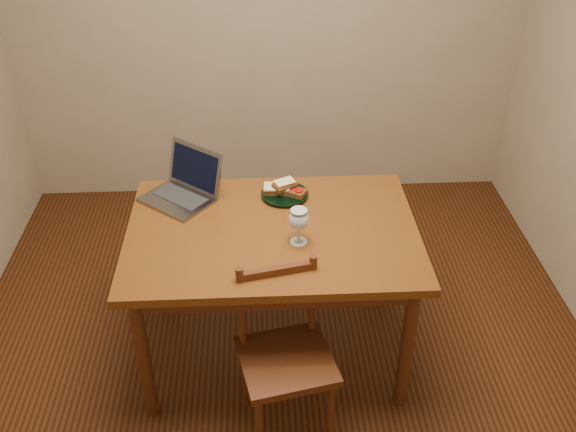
{
  "coord_description": "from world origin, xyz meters",
  "views": [
    {
      "loc": [
        -0.08,
        -2.3,
        2.39
      ],
      "look_at": [
        0.05,
        0.05,
        0.8
      ],
      "focal_mm": 40.0,
      "sensor_mm": 36.0,
      "label": 1
    }
  ],
  "objects_px": {
    "chair": "(285,349)",
    "plate": "(285,195)",
    "milk_glass": "(299,226)",
    "laptop": "(185,185)",
    "table": "(273,245)"
  },
  "relations": [
    {
      "from": "table",
      "to": "plate",
      "type": "height_order",
      "value": "plate"
    },
    {
      "from": "table",
      "to": "laptop",
      "type": "xyz_separation_m",
      "value": [
        -0.41,
        0.3,
        0.15
      ]
    },
    {
      "from": "chair",
      "to": "plate",
      "type": "relative_size",
      "value": 1.96
    },
    {
      "from": "chair",
      "to": "plate",
      "type": "xyz_separation_m",
      "value": [
        0.03,
        0.71,
        0.31
      ]
    },
    {
      "from": "table",
      "to": "chair",
      "type": "xyz_separation_m",
      "value": [
        0.03,
        -0.44,
        -0.22
      ]
    },
    {
      "from": "chair",
      "to": "laptop",
      "type": "xyz_separation_m",
      "value": [
        -0.44,
        0.74,
        0.36
      ]
    },
    {
      "from": "milk_glass",
      "to": "laptop",
      "type": "relative_size",
      "value": 0.4
    },
    {
      "from": "milk_glass",
      "to": "laptop",
      "type": "height_order",
      "value": "laptop"
    },
    {
      "from": "table",
      "to": "chair",
      "type": "height_order",
      "value": "chair"
    },
    {
      "from": "chair",
      "to": "table",
      "type": "bearing_deg",
      "value": 82.24
    },
    {
      "from": "table",
      "to": "chair",
      "type": "bearing_deg",
      "value": -85.53
    },
    {
      "from": "plate",
      "to": "chair",
      "type": "bearing_deg",
      "value": -92.71
    },
    {
      "from": "plate",
      "to": "laptop",
      "type": "xyz_separation_m",
      "value": [
        -0.47,
        0.03,
        0.05
      ]
    },
    {
      "from": "table",
      "to": "plate",
      "type": "bearing_deg",
      "value": 75.92
    },
    {
      "from": "table",
      "to": "plate",
      "type": "xyz_separation_m",
      "value": [
        0.07,
        0.27,
        0.1
      ]
    }
  ]
}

